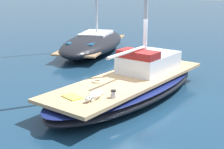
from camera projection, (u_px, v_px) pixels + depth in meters
ground_plane at (129, 97)px, 10.93m from camera, size 120.00×120.00×0.00m
sailboat_main at (129, 87)px, 10.83m from camera, size 2.84×7.34×0.66m
cabin_house at (148, 61)px, 11.51m from camera, size 1.50×2.28×0.84m
dog_white at (95, 95)px, 8.81m from camera, size 0.32×0.95×0.22m
deck_winch at (113, 94)px, 8.91m from camera, size 0.16×0.16×0.21m
coiled_rope at (97, 81)px, 10.31m from camera, size 0.32×0.32×0.04m
deck_towel at (72, 97)px, 8.95m from camera, size 0.63×0.48×0.03m
moored_boat_port_side at (93, 42)px, 17.77m from camera, size 4.94×7.53×8.26m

